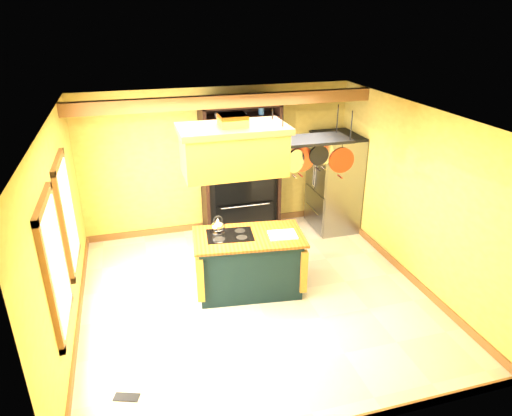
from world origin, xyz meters
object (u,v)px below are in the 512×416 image
pot_rack (311,148)px  kitchen_island (249,262)px  hutch (240,185)px  refrigerator (334,185)px  range_hood (233,148)px

pot_rack → kitchen_island: bearing=179.9°
pot_rack → hutch: bearing=104.9°
refrigerator → pot_rack: bearing=-125.8°
range_hood → refrigerator: size_ratio=0.80×
kitchen_island → range_hood: size_ratio=1.18×
kitchen_island → range_hood: bearing=-172.7°
range_hood → hutch: bearing=73.9°
kitchen_island → hutch: (0.38, 2.01, 0.47)m
range_hood → hutch: 2.47m
kitchen_island → hutch: bearing=86.2°
pot_rack → refrigerator: 2.43m
kitchen_island → refrigerator: 2.74m
refrigerator → hutch: (-1.75, 0.33, 0.06)m
pot_rack → range_hood: bearing=-180.0°
range_hood → pot_rack: (1.11, 0.00, -0.09)m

